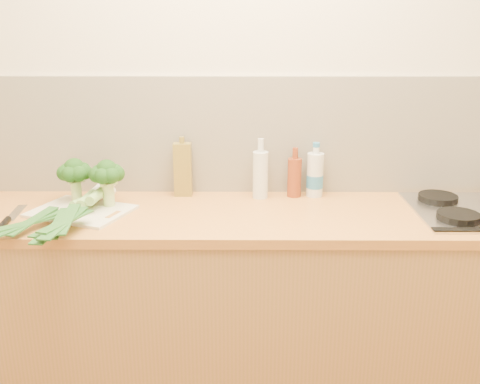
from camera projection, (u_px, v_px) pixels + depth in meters
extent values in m
plane|color=beige|center=(242.00, 107.00, 2.44)|extent=(3.50, 0.00, 3.50)
cube|color=silver|center=(242.00, 136.00, 2.47)|extent=(3.20, 0.02, 0.54)
cube|color=#A37444|center=(242.00, 310.00, 2.41)|extent=(3.20, 0.60, 0.86)
cube|color=#BA7437|center=(242.00, 216.00, 2.28)|extent=(3.20, 0.62, 0.04)
cylinder|color=black|center=(458.00, 217.00, 2.14)|extent=(0.17, 0.17, 0.03)
cylinder|color=black|center=(438.00, 198.00, 2.37)|extent=(0.17, 0.17, 0.03)
cube|color=silver|center=(81.00, 211.00, 2.26)|extent=(0.47, 0.41, 0.01)
cylinder|color=#ACCA76|center=(77.00, 191.00, 2.35)|extent=(0.05, 0.05, 0.09)
sphere|color=black|center=(74.00, 169.00, 2.32)|extent=(0.09, 0.09, 0.09)
sphere|color=black|center=(84.00, 172.00, 2.33)|extent=(0.07, 0.07, 0.07)
sphere|color=black|center=(83.00, 170.00, 2.36)|extent=(0.07, 0.07, 0.07)
sphere|color=black|center=(75.00, 169.00, 2.37)|extent=(0.07, 0.07, 0.07)
sphere|color=black|center=(67.00, 171.00, 2.34)|extent=(0.07, 0.07, 0.07)
sphere|color=black|center=(65.00, 173.00, 2.31)|extent=(0.07, 0.07, 0.07)
sphere|color=black|center=(70.00, 174.00, 2.29)|extent=(0.07, 0.07, 0.07)
sphere|color=black|center=(78.00, 174.00, 2.29)|extent=(0.07, 0.07, 0.07)
cylinder|color=#ACCA76|center=(109.00, 194.00, 2.30)|extent=(0.05, 0.05, 0.10)
sphere|color=black|center=(107.00, 170.00, 2.27)|extent=(0.09, 0.09, 0.09)
sphere|color=black|center=(117.00, 174.00, 2.27)|extent=(0.07, 0.07, 0.07)
sphere|color=black|center=(115.00, 172.00, 2.30)|extent=(0.07, 0.07, 0.07)
sphere|color=black|center=(107.00, 171.00, 2.31)|extent=(0.07, 0.07, 0.07)
sphere|color=black|center=(99.00, 172.00, 2.29)|extent=(0.07, 0.07, 0.07)
sphere|color=black|center=(97.00, 175.00, 2.25)|extent=(0.07, 0.07, 0.07)
sphere|color=black|center=(102.00, 176.00, 2.23)|extent=(0.07, 0.07, 0.07)
sphere|color=black|center=(111.00, 176.00, 2.24)|extent=(0.07, 0.07, 0.07)
cylinder|color=white|center=(104.00, 194.00, 2.40)|extent=(0.09, 0.12, 0.04)
cylinder|color=#7EB45A|center=(85.00, 201.00, 2.30)|extent=(0.10, 0.14, 0.04)
cube|color=#18451A|center=(30.00, 222.00, 2.05)|extent=(0.22, 0.26, 0.02)
cube|color=#18451A|center=(26.00, 224.00, 2.04)|extent=(0.20, 0.32, 0.01)
cube|color=#18451A|center=(32.00, 221.00, 2.06)|extent=(0.12, 0.28, 0.02)
cylinder|color=white|center=(97.00, 190.00, 2.39)|extent=(0.05, 0.13, 0.04)
cylinder|color=#7EB45A|center=(87.00, 199.00, 2.27)|extent=(0.05, 0.16, 0.04)
cube|color=#18451A|center=(58.00, 225.00, 1.98)|extent=(0.12, 0.30, 0.02)
cube|color=#18451A|center=(56.00, 226.00, 1.96)|extent=(0.07, 0.34, 0.01)
cube|color=#18451A|center=(59.00, 223.00, 1.99)|extent=(0.08, 0.28, 0.02)
cylinder|color=white|center=(108.00, 186.00, 2.38)|extent=(0.05, 0.13, 0.04)
cylinder|color=#7EB45A|center=(97.00, 196.00, 2.26)|extent=(0.06, 0.16, 0.04)
cube|color=#18451A|center=(66.00, 221.00, 1.97)|extent=(0.13, 0.30, 0.02)
cube|color=#18451A|center=(64.00, 222.00, 1.95)|extent=(0.08, 0.34, 0.01)
cube|color=#18451A|center=(68.00, 219.00, 1.97)|extent=(0.07, 0.28, 0.02)
cube|color=silver|center=(16.00, 213.00, 2.25)|extent=(0.06, 0.21, 0.00)
cylinder|color=black|center=(3.00, 225.00, 2.09)|extent=(0.04, 0.14, 0.02)
cube|color=olive|center=(183.00, 170.00, 2.45)|extent=(0.08, 0.05, 0.25)
cylinder|color=olive|center=(182.00, 140.00, 2.41)|extent=(0.02, 0.02, 0.03)
cylinder|color=silver|center=(260.00, 175.00, 2.43)|extent=(0.07, 0.07, 0.21)
cylinder|color=silver|center=(261.00, 145.00, 2.39)|extent=(0.03, 0.03, 0.06)
cylinder|color=maroon|center=(294.00, 178.00, 2.45)|extent=(0.06, 0.06, 0.18)
cylinder|color=maroon|center=(295.00, 153.00, 2.42)|extent=(0.03, 0.03, 0.05)
cylinder|color=silver|center=(315.00, 175.00, 2.45)|extent=(0.08, 0.08, 0.20)
cylinder|color=silver|center=(316.00, 150.00, 2.42)|extent=(0.03, 0.03, 0.03)
cylinder|color=teal|center=(315.00, 181.00, 2.46)|extent=(0.08, 0.08, 0.06)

